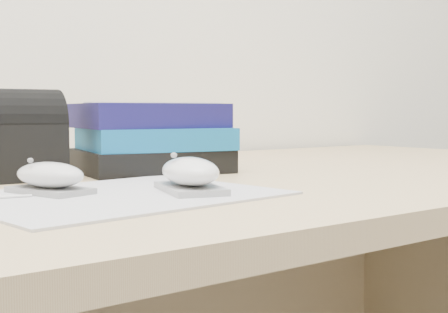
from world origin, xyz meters
TOP-DOWN VIEW (x-y plane):
  - desk at (0.00, 1.64)m, footprint 1.60×0.80m
  - mousepad at (-0.25, 1.45)m, footprint 0.36×0.30m
  - mouse_rear at (-0.31, 1.50)m, footprint 0.08×0.11m
  - mouse_front at (-0.18, 1.42)m, footprint 0.09×0.12m
  - book_stack at (-0.08, 1.67)m, footprint 0.25×0.21m
  - pouch at (-0.30, 1.68)m, footprint 0.14×0.10m

SIDE VIEW (x-z plane):
  - desk at x=0.00m, z-range 0.13..0.86m
  - mousepad at x=-0.25m, z-range 0.73..0.73m
  - mouse_rear at x=-0.31m, z-range 0.73..0.77m
  - mouse_front at x=-0.18m, z-range 0.73..0.78m
  - book_stack at x=-0.08m, z-range 0.73..0.84m
  - pouch at x=-0.30m, z-range 0.73..0.85m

